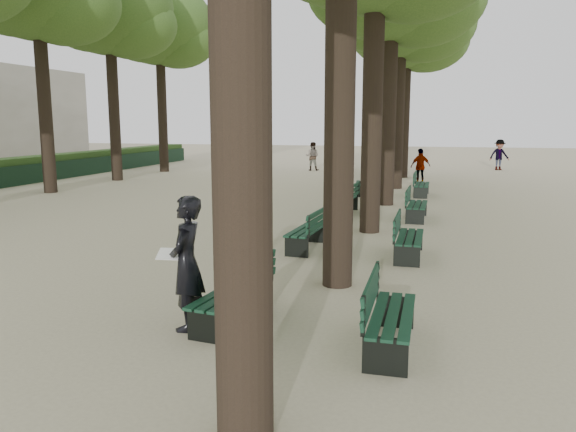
# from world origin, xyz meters

# --- Properties ---
(ground) EXTENTS (120.00, 120.00, 0.00)m
(ground) POSITION_xyz_m (0.00, 0.00, 0.00)
(ground) COLOR #BBB18E
(ground) RESTS_ON ground
(tree_central_4) EXTENTS (6.00, 6.00, 9.95)m
(tree_central_4) POSITION_xyz_m (1.50, 18.00, 7.65)
(tree_central_4) COLOR #33261C
(tree_central_4) RESTS_ON ground
(tree_central_5) EXTENTS (6.00, 6.00, 9.95)m
(tree_central_5) POSITION_xyz_m (1.50, 23.00, 7.65)
(tree_central_5) COLOR #33261C
(tree_central_5) RESTS_ON ground
(tree_far_4) EXTENTS (6.00, 6.00, 10.45)m
(tree_far_4) POSITION_xyz_m (-12.00, 18.00, 8.14)
(tree_far_4) COLOR #33261C
(tree_far_4) RESTS_ON ground
(tree_far_5) EXTENTS (6.00, 6.00, 10.45)m
(tree_far_5) POSITION_xyz_m (-12.00, 23.00, 8.14)
(tree_far_5) COLOR #33261C
(tree_far_5) RESTS_ON ground
(bench_left_0) EXTENTS (0.79, 1.86, 0.92)m
(bench_left_0) POSITION_xyz_m (0.37, 0.76, 0.27)
(bench_left_0) COLOR black
(bench_left_0) RESTS_ON ground
(bench_left_1) EXTENTS (0.70, 1.84, 0.92)m
(bench_left_1) POSITION_xyz_m (0.37, 5.60, 0.27)
(bench_left_1) COLOR black
(bench_left_1) RESTS_ON ground
(bench_left_2) EXTENTS (0.77, 1.85, 0.92)m
(bench_left_2) POSITION_xyz_m (0.37, 10.82, 0.27)
(bench_left_2) COLOR black
(bench_left_2) RESTS_ON ground
(bench_left_3) EXTENTS (0.74, 1.85, 0.92)m
(bench_left_3) POSITION_xyz_m (0.37, 15.57, 0.27)
(bench_left_3) COLOR black
(bench_left_3) RESTS_ON ground
(bench_right_0) EXTENTS (0.57, 1.80, 0.92)m
(bench_right_0) POSITION_xyz_m (2.63, 0.37, 0.27)
(bench_right_0) COLOR black
(bench_right_0) RESTS_ON ground
(bench_right_1) EXTENTS (0.58, 1.80, 0.92)m
(bench_right_1) POSITION_xyz_m (2.63, 5.37, 0.27)
(bench_right_1) COLOR black
(bench_right_1) RESTS_ON ground
(bench_right_2) EXTENTS (0.62, 1.81, 0.92)m
(bench_right_2) POSITION_xyz_m (2.63, 10.19, 0.27)
(bench_right_2) COLOR black
(bench_right_2) RESTS_ON ground
(bench_right_3) EXTENTS (0.60, 1.81, 0.92)m
(bench_right_3) POSITION_xyz_m (2.63, 15.69, 0.27)
(bench_right_3) COLOR black
(bench_right_3) RESTS_ON ground
(man_with_map) EXTENTS (0.65, 0.78, 1.87)m
(man_with_map) POSITION_xyz_m (-0.16, 0.40, 0.94)
(man_with_map) COLOR black
(man_with_map) RESTS_ON ground
(pedestrian_c) EXTENTS (1.00, 0.72, 1.64)m
(pedestrian_c) POSITION_xyz_m (2.46, 20.02, 0.82)
(pedestrian_c) COLOR #262628
(pedestrian_c) RESTS_ON ground
(pedestrian_e) EXTENTS (1.63, 1.19, 1.82)m
(pedestrian_e) POSITION_xyz_m (-6.20, 19.84, 0.91)
(pedestrian_e) COLOR #262628
(pedestrian_e) RESTS_ON ground
(pedestrian_d) EXTENTS (0.88, 0.98, 1.93)m
(pedestrian_d) POSITION_xyz_m (-1.92, 26.34, 0.96)
(pedestrian_d) COLOR #262628
(pedestrian_d) RESTS_ON ground
(pedestrian_a) EXTENTS (0.81, 0.34, 1.66)m
(pedestrian_a) POSITION_xyz_m (-3.87, 25.80, 0.83)
(pedestrian_a) COLOR #262628
(pedestrian_a) RESTS_ON ground
(pedestrian_b) EXTENTS (1.22, 0.70, 1.81)m
(pedestrian_b) POSITION_xyz_m (6.78, 28.92, 0.90)
(pedestrian_b) COLOR #262628
(pedestrian_b) RESTS_ON ground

